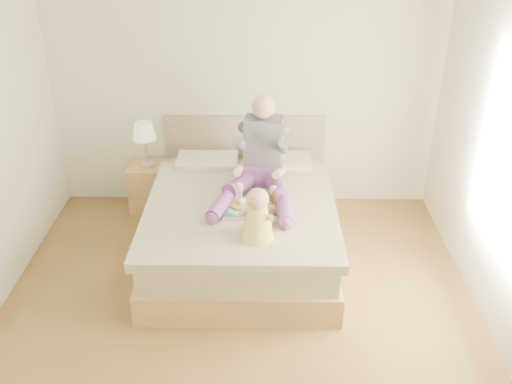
{
  "coord_description": "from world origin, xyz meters",
  "views": [
    {
      "loc": [
        0.2,
        -3.53,
        3.15
      ],
      "look_at": [
        0.14,
        0.91,
        0.73
      ],
      "focal_mm": 40.0,
      "sensor_mm": 36.0,
      "label": 1
    }
  ],
  "objects_px": {
    "tray": "(253,205)",
    "baby": "(258,218)",
    "nightstand": "(151,187)",
    "adult": "(261,163)",
    "bed": "(242,221)"
  },
  "relations": [
    {
      "from": "bed",
      "to": "nightstand",
      "type": "xyz_separation_m",
      "value": [
        -1.01,
        0.8,
        -0.06
      ]
    },
    {
      "from": "adult",
      "to": "baby",
      "type": "xyz_separation_m",
      "value": [
        -0.02,
        -0.85,
        -0.08
      ]
    },
    {
      "from": "bed",
      "to": "nightstand",
      "type": "height_order",
      "value": "bed"
    },
    {
      "from": "nightstand",
      "to": "adult",
      "type": "xyz_separation_m",
      "value": [
        1.19,
        -0.66,
        0.61
      ]
    },
    {
      "from": "adult",
      "to": "baby",
      "type": "relative_size",
      "value": 2.48
    },
    {
      "from": "adult",
      "to": "tray",
      "type": "height_order",
      "value": "adult"
    },
    {
      "from": "tray",
      "to": "baby",
      "type": "distance_m",
      "value": 0.48
    },
    {
      "from": "nightstand",
      "to": "baby",
      "type": "distance_m",
      "value": 1.99
    },
    {
      "from": "nightstand",
      "to": "adult",
      "type": "bearing_deg",
      "value": -26.03
    },
    {
      "from": "adult",
      "to": "tray",
      "type": "xyz_separation_m",
      "value": [
        -0.06,
        -0.4,
        -0.23
      ]
    },
    {
      "from": "baby",
      "to": "tray",
      "type": "bearing_deg",
      "value": 113.01
    },
    {
      "from": "nightstand",
      "to": "tray",
      "type": "bearing_deg",
      "value": -40.16
    },
    {
      "from": "tray",
      "to": "bed",
      "type": "bearing_deg",
      "value": 113.71
    },
    {
      "from": "baby",
      "to": "adult",
      "type": "bearing_deg",
      "value": 105.82
    },
    {
      "from": "adult",
      "to": "tray",
      "type": "distance_m",
      "value": 0.46
    }
  ]
}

